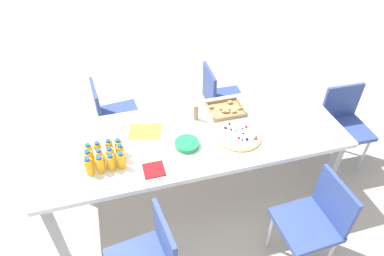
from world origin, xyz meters
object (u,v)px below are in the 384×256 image
(juice_bottle_9, at_px, (98,150))
(plate_stack, at_px, (187,144))
(juice_bottle_10, at_px, (110,148))
(juice_bottle_7, at_px, (121,153))
(juice_bottle_8, at_px, (89,152))
(cardboard_tube, at_px, (196,112))
(chair_near_right, at_px, (315,218))
(paper_folder, at_px, (145,131))
(chair_end, at_px, (344,121))
(chair_far_right, at_px, (219,96))
(juice_bottle_4, at_px, (89,159))
(juice_bottle_6, at_px, (110,155))
(snack_tray, at_px, (226,109))
(juice_bottle_11, at_px, (119,147))
(party_table, at_px, (193,140))
(napkin_stack, at_px, (154,170))
(juice_bottle_0, at_px, (89,166))
(juice_bottle_5, at_px, (100,157))
(juice_bottle_2, at_px, (111,162))
(juice_bottle_3, at_px, (121,161))
(fruit_pizza, at_px, (239,136))
(juice_bottle_1, at_px, (100,164))

(juice_bottle_9, xyz_separation_m, plate_stack, (0.66, -0.06, -0.05))
(juice_bottle_10, bearing_deg, juice_bottle_7, -44.28)
(juice_bottle_8, height_order, cardboard_tube, cardboard_tube)
(chair_near_right, height_order, paper_folder, chair_near_right)
(chair_end, bearing_deg, juice_bottle_10, 5.21)
(chair_far_right, height_order, juice_bottle_4, juice_bottle_4)
(juice_bottle_7, relative_size, cardboard_tube, 1.03)
(juice_bottle_6, height_order, juice_bottle_7, juice_bottle_7)
(chair_near_right, bearing_deg, cardboard_tube, 28.06)
(chair_far_right, distance_m, snack_tray, 0.63)
(juice_bottle_7, height_order, cardboard_tube, juice_bottle_7)
(juice_bottle_11, bearing_deg, juice_bottle_4, -163.43)
(party_table, relative_size, chair_end, 2.95)
(party_table, height_order, chair_far_right, chair_far_right)
(chair_near_right, distance_m, chair_far_right, 1.62)
(chair_end, height_order, napkin_stack, chair_end)
(juice_bottle_0, bearing_deg, chair_end, 6.82)
(chair_far_right, height_order, juice_bottle_5, juice_bottle_5)
(juice_bottle_2, bearing_deg, juice_bottle_6, 89.14)
(juice_bottle_5, xyz_separation_m, juice_bottle_10, (0.08, 0.08, 0.00))
(juice_bottle_3, distance_m, fruit_pizza, 0.94)
(chair_far_right, distance_m, cardboard_tube, 0.80)
(juice_bottle_5, distance_m, juice_bottle_7, 0.15)
(juice_bottle_9, bearing_deg, juice_bottle_3, -45.69)
(juice_bottle_7, relative_size, snack_tray, 0.49)
(chair_near_right, bearing_deg, juice_bottle_6, 59.94)
(juice_bottle_4, height_order, paper_folder, juice_bottle_4)
(juice_bottle_8, height_order, paper_folder, juice_bottle_8)
(juice_bottle_0, xyz_separation_m, juice_bottle_11, (0.22, 0.15, -0.01))
(juice_bottle_8, distance_m, juice_bottle_11, 0.22)
(chair_end, xyz_separation_m, snack_tray, (-1.16, 0.16, 0.26))
(chair_near_right, relative_size, snack_tray, 2.74)
(juice_bottle_1, distance_m, juice_bottle_6, 0.11)
(juice_bottle_2, distance_m, juice_bottle_11, 0.16)
(juice_bottle_2, distance_m, juice_bottle_4, 0.17)
(snack_tray, xyz_separation_m, cardboard_tube, (-0.28, -0.04, 0.06))
(fruit_pizza, xyz_separation_m, paper_folder, (-0.71, 0.26, -0.01))
(juice_bottle_10, bearing_deg, chair_end, 3.37)
(juice_bottle_1, distance_m, paper_folder, 0.51)
(juice_bottle_5, relative_size, juice_bottle_6, 1.01)
(chair_far_right, bearing_deg, juice_bottle_3, -46.88)
(chair_near_right, relative_size, paper_folder, 3.19)
(plate_stack, bearing_deg, juice_bottle_7, -178.18)
(fruit_pizza, relative_size, plate_stack, 1.92)
(juice_bottle_8, relative_size, napkin_stack, 0.92)
(chair_end, bearing_deg, juice_bottle_2, 8.97)
(juice_bottle_0, relative_size, juice_bottle_5, 1.06)
(chair_end, relative_size, juice_bottle_7, 5.62)
(plate_stack, height_order, napkin_stack, plate_stack)
(juice_bottle_6, bearing_deg, chair_far_right, 38.06)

